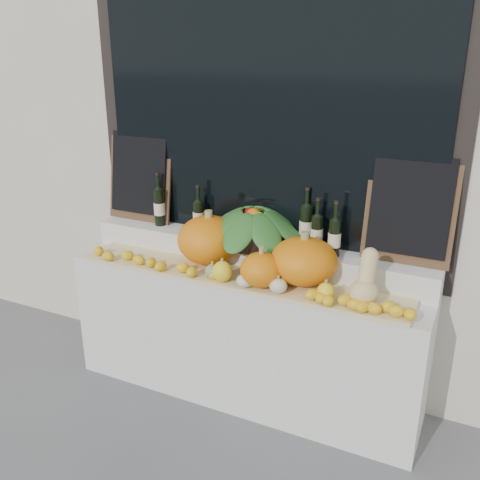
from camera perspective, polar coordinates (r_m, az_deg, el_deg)
name	(u,v)px	position (r m, az deg, el deg)	size (l,w,h in m)	color
storefront_facade	(293,40)	(3.74, 5.64, 20.43)	(7.00, 0.94, 4.50)	beige
display_sill	(245,333)	(3.56, 0.53, -9.94)	(2.30, 0.55, 0.88)	silver
rear_tier	(255,252)	(3.45, 1.62, -1.32)	(2.30, 0.25, 0.16)	silver
straw_bedding	(236,278)	(3.25, -0.38, -4.04)	(2.10, 0.32, 0.03)	tan
pumpkin_left	(209,240)	(3.39, -3.32, 0.01)	(0.40, 0.40, 0.31)	orange
pumpkin_right	(304,261)	(3.12, 6.82, -2.23)	(0.39, 0.39, 0.28)	orange
pumpkin_center	(261,270)	(3.08, 2.29, -3.18)	(0.25, 0.25, 0.20)	orange
butternut_squash	(365,283)	(2.95, 13.23, -4.44)	(0.16, 0.21, 0.30)	#DABE80
decorative_gourds	(251,279)	(3.09, 1.22, -4.15)	(0.79, 0.14, 0.15)	#365D1B
lemon_heap	(228,278)	(3.14, -1.27, -4.05)	(2.20, 0.16, 0.06)	yellow
produce_bowl	(254,225)	(3.38, 1.46, 1.57)	(0.72, 0.72, 0.23)	black
wine_bottle_far_left	(159,206)	(3.72, -8.60, 3.56)	(0.08, 0.08, 0.37)	black
wine_bottle_near_left	(199,216)	(3.58, -4.44, 2.60)	(0.08, 0.08, 0.32)	black
wine_bottle_tall	(306,225)	(3.33, 7.06, 1.60)	(0.08, 0.08, 0.37)	black
wine_bottle_near_right	(317,233)	(3.26, 8.19, 0.79)	(0.08, 0.08, 0.33)	black
wine_bottle_far_right	(334,237)	(3.19, 10.04, 0.30)	(0.08, 0.08, 0.34)	black
chalkboard_left	(139,175)	(3.83, -10.67, 6.82)	(0.50, 0.12, 0.62)	#4C331E
chalkboard_right	(410,208)	(3.15, 17.68, 3.25)	(0.50, 0.12, 0.62)	#4C331E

